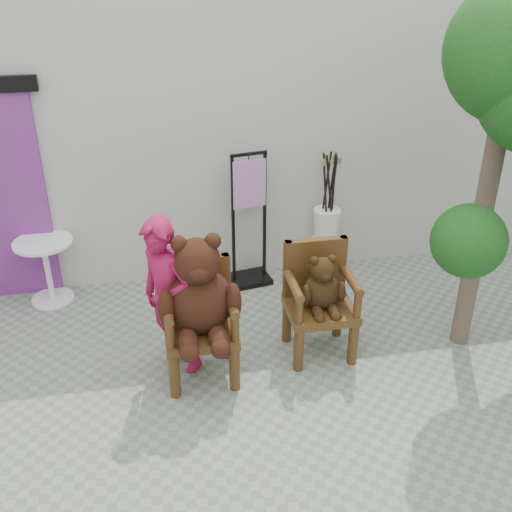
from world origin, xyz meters
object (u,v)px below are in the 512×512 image
(cafe_table, at_px, (47,264))
(stool_bucket, at_px, (327,224))
(chair_big, at_px, (199,301))
(chair_small, at_px, (320,292))
(display_stand, at_px, (249,235))
(person, at_px, (171,298))

(cafe_table, distance_m, stool_bucket, 3.03)
(chair_big, bearing_deg, stool_bucket, 44.54)
(chair_small, height_order, display_stand, display_stand)
(chair_small, xyz_separation_m, person, (-1.33, -0.07, 0.13))
(cafe_table, relative_size, stool_bucket, 0.48)
(person, distance_m, display_stand, 1.71)
(chair_big, distance_m, person, 0.26)
(chair_big, distance_m, cafe_table, 2.15)
(cafe_table, bearing_deg, person, -49.48)
(cafe_table, xyz_separation_m, stool_bucket, (3.03, -0.00, 0.20))
(chair_big, bearing_deg, person, 152.40)
(chair_small, xyz_separation_m, display_stand, (-0.41, 1.36, -0.04))
(person, xyz_separation_m, cafe_table, (-1.22, 1.43, -0.32))
(chair_big, relative_size, cafe_table, 1.96)
(chair_big, height_order, display_stand, display_stand)
(chair_big, xyz_separation_m, cafe_table, (-1.45, 1.55, -0.33))
(chair_small, xyz_separation_m, cafe_table, (-2.56, 1.36, -0.18))
(person, height_order, cafe_table, person)
(chair_small, xyz_separation_m, stool_bucket, (0.47, 1.36, 0.02))
(stool_bucket, bearing_deg, cafe_table, 180.00)
(chair_small, relative_size, cafe_table, 1.50)
(chair_big, xyz_separation_m, person, (-0.23, 0.12, -0.02))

